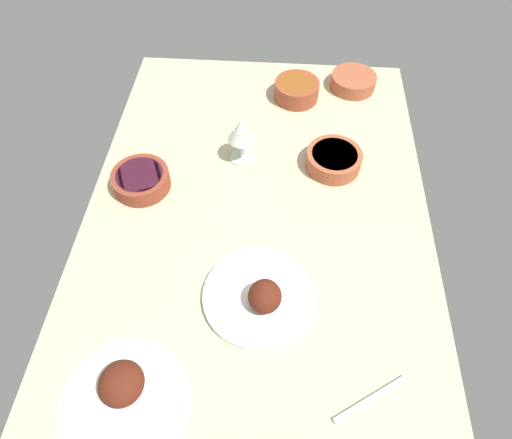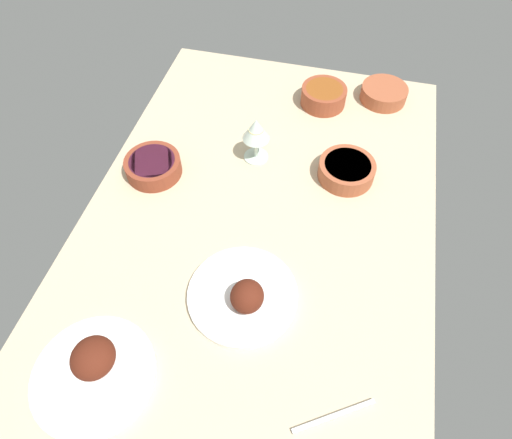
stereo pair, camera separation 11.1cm
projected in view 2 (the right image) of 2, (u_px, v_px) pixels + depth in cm
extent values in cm
cube|color=#C6B28E|center=(256.00, 229.00, 114.76)|extent=(140.00, 90.00, 4.00)
cylinder|color=white|center=(94.00, 375.00, 89.71)|extent=(25.29, 25.29, 1.60)
ellipsoid|color=#511E11|center=(93.00, 358.00, 88.00)|extent=(9.22, 8.94, 6.57)
cylinder|color=white|center=(243.00, 295.00, 100.37)|extent=(25.27, 25.27, 1.60)
ellipsoid|color=#511E11|center=(247.00, 296.00, 95.87)|extent=(7.89, 7.45, 6.82)
cylinder|color=#A35133|center=(346.00, 170.00, 120.82)|extent=(15.48, 15.48, 4.97)
cylinder|color=#D6BC70|center=(348.00, 165.00, 119.22)|extent=(12.69, 12.69, 1.00)
cylinder|color=#A35133|center=(384.00, 93.00, 140.70)|extent=(14.57, 14.57, 4.59)
cylinder|color=white|center=(385.00, 89.00, 139.25)|extent=(11.95, 11.95, 1.00)
cylinder|color=brown|center=(153.00, 166.00, 121.76)|extent=(15.47, 15.47, 4.85)
cylinder|color=#4C192D|center=(152.00, 162.00, 120.21)|extent=(12.69, 12.69, 1.00)
cylinder|color=brown|center=(323.00, 96.00, 138.96)|extent=(14.19, 14.19, 5.84)
cylinder|color=brown|center=(324.00, 90.00, 137.00)|extent=(11.64, 11.64, 1.00)
cylinder|color=silver|center=(256.00, 157.00, 127.01)|extent=(7.00, 7.00, 0.50)
cylinder|color=silver|center=(256.00, 147.00, 123.99)|extent=(1.00, 1.00, 7.00)
cone|color=silver|center=(256.00, 129.00, 118.54)|extent=(7.60, 7.60, 6.50)
cylinder|color=beige|center=(256.00, 133.00, 119.71)|extent=(4.18, 4.18, 2.80)
cube|color=silver|center=(334.00, 416.00, 85.50)|extent=(10.14, 15.29, 0.80)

